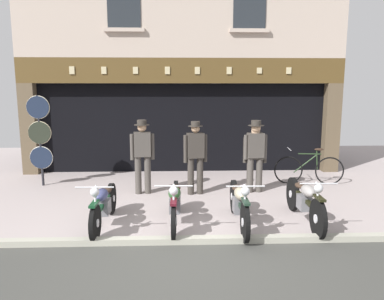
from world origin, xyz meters
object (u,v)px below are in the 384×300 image
Objects in this scene: tyre_sign_pole at (40,134)px; leaning_bicycle at (309,169)px; salesman_right at (255,156)px; motorcycle_center_right at (305,200)px; assistant_far_right at (255,152)px; advert_board_near at (263,109)px; shopkeeper_center at (195,154)px; motorcycle_center at (239,203)px; motorcycle_left at (104,204)px; salesman_left at (142,153)px; motorcycle_center_left at (175,202)px.

leaning_bicycle is at bearing -0.59° from tyre_sign_pole.
salesman_right reaches higher than leaning_bicycle.
motorcycle_center_right is 1.23× the size of assistant_far_right.
advert_board_near is at bearing 15.22° from tyre_sign_pole.
salesman_right is (1.42, 0.15, -0.09)m from shopkeeper_center.
motorcycle_center is 0.99× the size of motorcycle_center_right.
motorcycle_center is 1.22× the size of assistant_far_right.
assistant_far_right is 1.62× the size of advert_board_near.
motorcycle_center is 5.51m from tyre_sign_pole.
assistant_far_right is (-0.00, -0.04, 0.11)m from salesman_right.
motorcycle_center is 1.23× the size of shopkeeper_center.
shopkeeper_center is at bearing 9.94° from salesman_right.
motorcycle_left is 6.13m from advert_board_near.
motorcycle_left is 1.13× the size of assistant_far_right.
assistant_far_right is at bearing -75.64° from motorcycle_center_right.
salesman_right reaches higher than motorcycle_center.
motorcycle_center_right is 1.24× the size of shopkeeper_center.
salesman_right is (0.74, 2.23, 0.43)m from motorcycle_center.
shopkeeper_center reaches higher than leaning_bicycle.
assistant_far_right reaches higher than shopkeeper_center.
tyre_sign_pole is (-2.63, 0.82, 0.36)m from salesman_left.
assistant_far_right reaches higher than motorcycle_center.
leaning_bicycle is (1.58, 0.72, -0.58)m from assistant_far_right.
leaning_bicycle is at bearing -139.88° from motorcycle_center_left.
advert_board_near is 0.60× the size of leaning_bicycle.
motorcycle_center_right is 2.21m from assistant_far_right.
salesman_left reaches higher than motorcycle_left.
tyre_sign_pole is at bearing -23.59° from shopkeeper_center.
motorcycle_center_right is 2.79m from shopkeeper_center.
motorcycle_left is 0.92× the size of motorcycle_center_right.
motorcycle_center_right is at bearing 97.61° from assistant_far_right.
salesman_right is at bearing -106.65° from advert_board_near.
motorcycle_center_left is 1.93× the size of advert_board_near.
salesman_left is 4.25m from advert_board_near.
motorcycle_center_right is at bearing 123.56° from shopkeeper_center.
salesman_left is at bearing -68.29° from motorcycle_center_left.
salesman_right is at bearing 174.94° from salesman_left.
salesman_right is 0.91× the size of assistant_far_right.
advert_board_near is (0.71, 2.38, 1.00)m from salesman_right.
salesman_left reaches higher than salesman_right.
motorcycle_center_left is 4.45m from leaning_bicycle.
salesman_left reaches higher than shopkeeper_center.
motorcycle_center is 2.24m from shopkeeper_center.
motorcycle_center reaches higher than motorcycle_center_left.
shopkeeper_center is at bearing -102.06° from motorcycle_center_left.
shopkeeper_center is 1.42m from assistant_far_right.
motorcycle_center_right is at bearing 140.12° from salesman_left.
motorcycle_left is 3.64m from motorcycle_center_right.
motorcycle_center is (1.15, -0.11, 0.01)m from motorcycle_center_left.
motorcycle_center_left is 2.85m from assistant_far_right.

